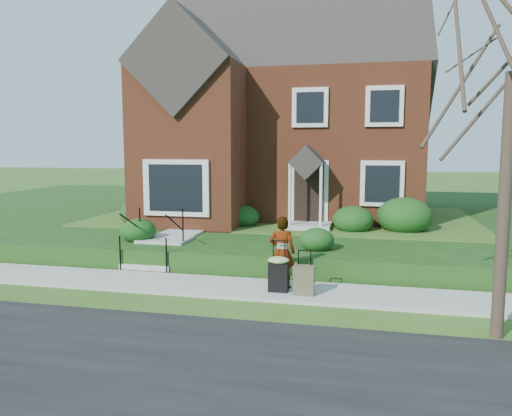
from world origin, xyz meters
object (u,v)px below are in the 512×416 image
(front_steps, at_px, (159,249))
(suitcase_black, at_px, (278,272))
(suitcase_olive, at_px, (304,280))
(woman, at_px, (282,252))

(front_steps, xyz_separation_m, suitcase_black, (3.77, -2.04, 0.06))
(front_steps, relative_size, suitcase_olive, 2.06)
(front_steps, distance_m, woman, 4.17)
(suitcase_black, height_order, suitcase_olive, suitcase_black)
(woman, xyz_separation_m, suitcase_black, (-0.02, -0.36, -0.38))
(suitcase_black, bearing_deg, front_steps, 150.79)
(woman, bearing_deg, suitcase_black, 87.46)
(woman, relative_size, suitcase_black, 1.42)
(front_steps, bearing_deg, suitcase_black, -28.50)
(woman, distance_m, suitcase_olive, 0.89)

